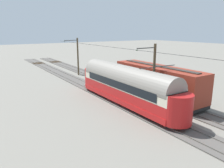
# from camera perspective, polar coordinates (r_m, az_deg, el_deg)

# --- Properties ---
(ground_plane) EXTENTS (220.00, 220.00, 0.00)m
(ground_plane) POSITION_cam_1_polar(r_m,az_deg,el_deg) (29.65, 1.07, -1.83)
(ground_plane) COLOR gray
(track_streetcar_siding) EXTENTS (2.80, 80.00, 0.18)m
(track_streetcar_siding) POSITION_cam_1_polar(r_m,az_deg,el_deg) (31.07, 4.01, -1.02)
(track_streetcar_siding) COLOR #56514C
(track_streetcar_siding) RESTS_ON ground
(track_adjacent_siding) EXTENTS (2.80, 80.00, 0.18)m
(track_adjacent_siding) POSITION_cam_1_polar(r_m,az_deg,el_deg) (28.80, -2.79, -2.21)
(track_adjacent_siding) COLOR #56514C
(track_adjacent_siding) RESTS_ON ground
(vintage_streetcar) EXTENTS (2.65, 16.87, 5.12)m
(vintage_streetcar) POSITION_cam_1_polar(r_m,az_deg,el_deg) (23.92, 3.61, -0.12)
(vintage_streetcar) COLOR red
(vintage_streetcar) RESTS_ON ground
(boxcar_adjacent) EXTENTS (2.96, 12.46, 3.85)m
(boxcar_adjacent) POSITION_cam_1_polar(r_m,az_deg,el_deg) (26.35, 11.58, 0.73)
(boxcar_adjacent) COLOR maroon
(boxcar_adjacent) RESTS_ON ground
(catenary_pole_foreground) EXTENTS (2.65, 0.28, 6.65)m
(catenary_pole_foreground) POSITION_cam_1_polar(r_m,az_deg,el_deg) (40.08, -8.95, 7.21)
(catenary_pole_foreground) COLOR #4C3D28
(catenary_pole_foreground) RESTS_ON ground
(catenary_pole_mid_near) EXTENTS (2.65, 0.28, 6.65)m
(catenary_pole_mid_near) POSITION_cam_1_polar(r_m,az_deg,el_deg) (23.85, 10.70, 2.63)
(catenary_pole_mid_near) COLOR #4C3D28
(catenary_pole_mid_near) RESTS_ON ground
(switch_stand) EXTENTS (0.50, 0.30, 1.24)m
(switch_stand) POSITION_cam_1_polar(r_m,az_deg,el_deg) (37.87, -1.41, 2.74)
(switch_stand) COLOR black
(switch_stand) RESTS_ON ground
(track_end_bumper) EXTENTS (1.80, 0.60, 0.80)m
(track_end_bumper) POSITION_cam_1_polar(r_m,az_deg,el_deg) (38.32, -4.04, 2.38)
(track_end_bumper) COLOR #B2A519
(track_end_bumper) RESTS_ON ground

